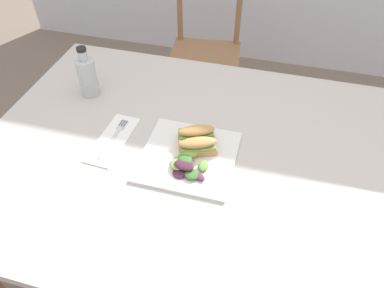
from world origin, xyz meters
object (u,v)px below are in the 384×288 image
object	(u,v)px
plate_lunch	(189,156)
sandwich_half_front	(198,146)
bottle_cold_brew	(88,78)
sandwich_half_back	(196,134)
dining_table	(199,174)
chair_wooden_far	(205,53)
fork_on_napkin	(115,135)

from	to	relation	value
plate_lunch	sandwich_half_front	world-z (taller)	sandwich_half_front
plate_lunch	bottle_cold_brew	world-z (taller)	bottle_cold_brew
sandwich_half_back	dining_table	bearing A→B (deg)	-62.12
dining_table	chair_wooden_far	xyz separation A→B (m)	(-0.23, 1.07, -0.19)
sandwich_half_back	fork_on_napkin	distance (m)	0.27
dining_table	sandwich_half_back	distance (m)	0.15
sandwich_half_back	fork_on_napkin	world-z (taller)	sandwich_half_back
dining_table	sandwich_half_front	size ratio (longest dim) A/B	11.44
dining_table	sandwich_half_back	world-z (taller)	sandwich_half_back
dining_table	bottle_cold_brew	size ratio (longest dim) A/B	7.41
fork_on_napkin	sandwich_half_back	bearing A→B (deg)	8.62
dining_table	chair_wooden_far	world-z (taller)	chair_wooden_far
fork_on_napkin	sandwich_half_front	bearing A→B (deg)	-2.20
sandwich_half_front	bottle_cold_brew	size ratio (longest dim) A/B	0.65
chair_wooden_far	sandwich_half_back	bearing A→B (deg)	-78.44
sandwich_half_front	fork_on_napkin	distance (m)	0.28
dining_table	fork_on_napkin	distance (m)	0.30
fork_on_napkin	chair_wooden_far	bearing A→B (deg)	87.27
plate_lunch	fork_on_napkin	bearing A→B (deg)	173.50
chair_wooden_far	fork_on_napkin	bearing A→B (deg)	-92.73
chair_wooden_far	fork_on_napkin	xyz separation A→B (m)	(-0.05, -1.07, 0.30)
chair_wooden_far	sandwich_half_front	xyz separation A→B (m)	(0.23, -1.08, 0.33)
chair_wooden_far	bottle_cold_brew	size ratio (longest dim) A/B	4.61
dining_table	bottle_cold_brew	world-z (taller)	bottle_cold_brew
plate_lunch	fork_on_napkin	xyz separation A→B (m)	(-0.25, 0.03, 0.00)
sandwich_half_front	bottle_cold_brew	bearing A→B (deg)	156.05
sandwich_half_front	fork_on_napkin	world-z (taller)	sandwich_half_front
dining_table	sandwich_half_back	bearing A→B (deg)	117.88
chair_wooden_far	plate_lunch	bearing A→B (deg)	-79.46
plate_lunch	bottle_cold_brew	bearing A→B (deg)	152.94
sandwich_half_front	sandwich_half_back	xyz separation A→B (m)	(-0.02, 0.05, 0.00)
dining_table	plate_lunch	world-z (taller)	plate_lunch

